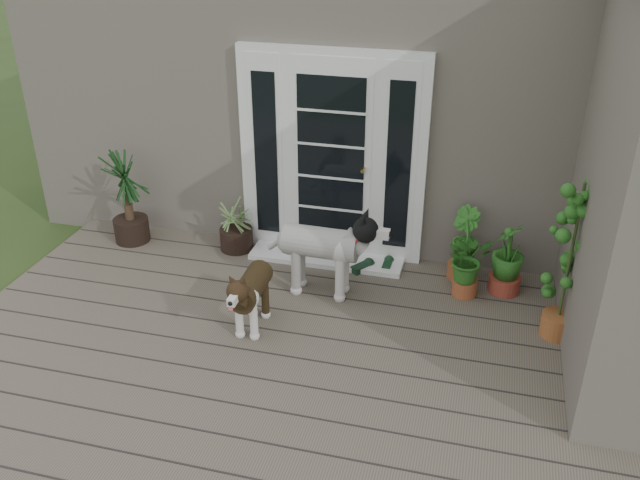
# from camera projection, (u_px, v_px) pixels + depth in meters

# --- Properties ---
(deck) EXTENTS (6.20, 4.60, 0.12)m
(deck) POSITION_uv_depth(u_px,v_px,m) (289.00, 389.00, 5.37)
(deck) COLOR #6B5B4C
(deck) RESTS_ON ground
(house_main) EXTENTS (7.40, 4.00, 3.10)m
(house_main) POSITION_uv_depth(u_px,v_px,m) (387.00, 73.00, 8.31)
(house_main) COLOR #665E54
(house_main) RESTS_ON ground
(door_unit) EXTENTS (1.90, 0.14, 2.15)m
(door_unit) POSITION_uv_depth(u_px,v_px,m) (332.00, 157.00, 6.77)
(door_unit) COLOR white
(door_unit) RESTS_ON deck
(door_step) EXTENTS (1.60, 0.40, 0.05)m
(door_step) POSITION_uv_depth(u_px,v_px,m) (326.00, 258.00, 7.08)
(door_step) COLOR white
(door_step) RESTS_ON deck
(brindle_dog) EXTENTS (0.33, 0.74, 0.61)m
(brindle_dog) POSITION_uv_depth(u_px,v_px,m) (252.00, 298.00, 5.88)
(brindle_dog) COLOR #372814
(brindle_dog) RESTS_ON deck
(white_dog) EXTENTS (0.96, 0.43, 0.79)m
(white_dog) POSITION_uv_depth(u_px,v_px,m) (321.00, 257.00, 6.35)
(white_dog) COLOR silver
(white_dog) RESTS_ON deck
(spider_plant) EXTENTS (0.74, 0.74, 0.63)m
(spider_plant) POSITION_uv_depth(u_px,v_px,m) (236.00, 222.00, 7.17)
(spider_plant) COLOR #94BC74
(spider_plant) RESTS_ON deck
(yucca) EXTENTS (0.93, 0.93, 1.03)m
(yucca) POSITION_uv_depth(u_px,v_px,m) (127.00, 197.00, 7.25)
(yucca) COLOR black
(yucca) RESTS_ON deck
(herb_a) EXTENTS (0.59, 0.59, 0.54)m
(herb_a) POSITION_uv_depth(u_px,v_px,m) (466.00, 270.00, 6.38)
(herb_a) COLOR #1A5518
(herb_a) RESTS_ON deck
(herb_b) EXTENTS (0.49, 0.49, 0.53)m
(herb_b) POSITION_uv_depth(u_px,v_px,m) (463.00, 254.00, 6.66)
(herb_b) COLOR #174F16
(herb_b) RESTS_ON deck
(herb_c) EXTENTS (0.48, 0.48, 0.58)m
(herb_c) POSITION_uv_depth(u_px,v_px,m) (507.00, 265.00, 6.42)
(herb_c) COLOR #235B1A
(herb_c) RESTS_ON deck
(sapling) EXTENTS (0.57, 0.57, 1.49)m
(sapling) POSITION_uv_depth(u_px,v_px,m) (570.00, 260.00, 5.57)
(sapling) COLOR #2A5C1A
(sapling) RESTS_ON deck
(clog_left) EXTENTS (0.12, 0.26, 0.08)m
(clog_left) POSITION_uv_depth(u_px,v_px,m) (388.00, 264.00, 6.93)
(clog_left) COLOR black
(clog_left) RESTS_ON deck
(clog_right) EXTENTS (0.28, 0.31, 0.09)m
(clog_right) POSITION_uv_depth(u_px,v_px,m) (363.00, 266.00, 6.89)
(clog_right) COLOR black
(clog_right) RESTS_ON deck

